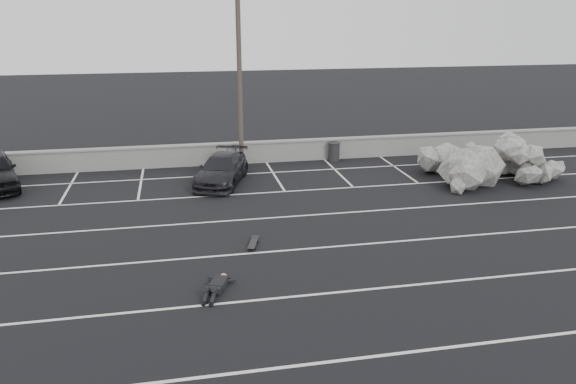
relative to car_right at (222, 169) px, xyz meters
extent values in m
plane|color=black|center=(1.48, -10.78, -0.62)|extent=(120.00, 120.00, 0.00)
cube|color=gray|center=(1.48, 3.22, -0.12)|extent=(50.00, 0.35, 1.00)
cube|color=gray|center=(1.48, 3.22, 0.40)|extent=(50.00, 0.45, 0.08)
cube|color=silver|center=(1.48, -13.78, -0.62)|extent=(36.00, 0.10, 0.01)
cube|color=silver|center=(1.48, -10.78, -0.62)|extent=(36.00, 0.10, 0.01)
cube|color=silver|center=(1.48, -7.78, -0.62)|extent=(36.00, 0.10, 0.01)
cube|color=silver|center=(1.48, -4.78, -0.62)|extent=(36.00, 0.10, 0.01)
cube|color=silver|center=(1.48, -1.78, -0.62)|extent=(36.00, 0.10, 0.01)
cube|color=silver|center=(1.48, 1.22, -0.62)|extent=(36.00, 0.10, 0.01)
cube|color=silver|center=(-6.52, 0.72, -0.62)|extent=(0.10, 5.00, 0.01)
cube|color=silver|center=(-3.52, 0.72, -0.62)|extent=(0.10, 5.00, 0.01)
cube|color=silver|center=(-0.52, 0.72, -0.62)|extent=(0.10, 5.00, 0.01)
cube|color=silver|center=(2.48, 0.72, -0.62)|extent=(0.10, 5.00, 0.01)
cube|color=silver|center=(5.48, 0.72, -0.62)|extent=(0.10, 5.00, 0.01)
cube|color=silver|center=(8.48, 0.72, -0.62)|extent=(0.10, 5.00, 0.01)
cube|color=silver|center=(11.48, 0.72, -0.62)|extent=(0.10, 5.00, 0.01)
cube|color=silver|center=(14.48, 0.72, -0.62)|extent=(0.10, 5.00, 0.01)
imported|color=black|center=(0.00, 0.00, 0.00)|extent=(3.05, 4.61, 1.24)
cylinder|color=#4C4238|center=(1.16, 2.42, 3.67)|extent=(0.23, 0.23, 8.58)
cylinder|color=#252528|center=(5.89, 2.77, -0.17)|extent=(0.64, 0.64, 0.90)
cylinder|color=#252528|center=(5.89, 2.77, 0.30)|extent=(0.71, 0.71, 0.05)
cube|color=black|center=(0.37, -7.20, -0.53)|extent=(0.46, 0.90, 0.02)
cube|color=#252528|center=(0.45, -6.92, -0.56)|extent=(0.19, 0.10, 0.04)
cube|color=#252528|center=(0.29, -7.48, -0.56)|extent=(0.19, 0.10, 0.04)
cylinder|color=black|center=(0.35, -6.89, -0.59)|extent=(0.05, 0.07, 0.06)
cylinder|color=black|center=(0.56, -6.95, -0.59)|extent=(0.05, 0.07, 0.06)
cylinder|color=black|center=(0.19, -7.45, -0.59)|extent=(0.05, 0.07, 0.06)
cylinder|color=black|center=(0.39, -7.51, -0.59)|extent=(0.05, 0.07, 0.06)
camera|label=1|loc=(-1.80, -23.78, 6.58)|focal=35.00mm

